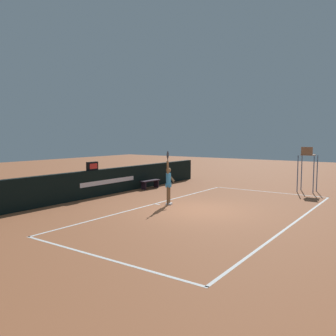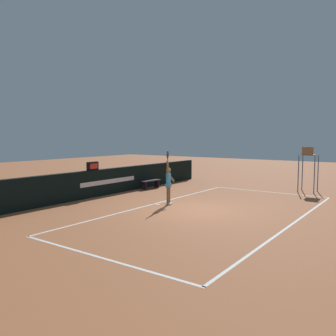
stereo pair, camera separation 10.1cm
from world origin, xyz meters
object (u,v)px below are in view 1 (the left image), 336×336
at_px(tennis_ball, 168,154).
at_px(umpire_chair, 308,162).
at_px(tennis_player, 169,183).
at_px(courtside_bench_near, 150,182).
at_px(speed_display, 92,166).

distance_m(tennis_ball, umpire_chair, 8.05).
bearing_deg(tennis_ball, umpire_chair, -29.61).
bearing_deg(tennis_ball, tennis_player, -76.60).
height_order(tennis_ball, courtside_bench_near, tennis_ball).
height_order(tennis_player, courtside_bench_near, tennis_player).
relative_size(tennis_player, tennis_ball, 33.03).
relative_size(tennis_ball, umpire_chair, 0.03).
bearing_deg(umpire_chair, speed_display, 133.55).
relative_size(speed_display, tennis_ball, 8.65).
bearing_deg(tennis_player, speed_display, 98.10).
distance_m(tennis_player, umpire_chair, 8.02).
xyz_separation_m(umpire_chair, courtside_bench_near, (-3.85, 7.35, -1.20)).
xyz_separation_m(tennis_player, umpire_chair, (6.97, -3.93, 0.61)).
height_order(tennis_player, umpire_chair, umpire_chair).
bearing_deg(speed_display, tennis_ball, -81.95).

